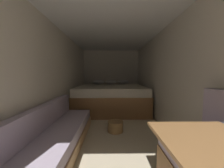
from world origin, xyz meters
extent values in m
plane|color=beige|center=(0.00, 2.10, 0.00)|extent=(7.45, 7.45, 0.00)
cube|color=beige|center=(0.00, 4.85, 1.07)|extent=(2.36, 0.05, 2.15)
cube|color=beige|center=(-1.15, 2.10, 1.07)|extent=(0.05, 5.45, 2.15)
cube|color=beige|center=(1.15, 2.10, 1.07)|extent=(0.05, 5.45, 2.15)
cube|color=white|center=(0.00, 2.10, 2.17)|extent=(2.36, 5.45, 0.05)
cube|color=olive|center=(0.00, 3.74, 0.28)|extent=(2.14, 2.07, 0.56)
cube|color=beige|center=(0.00, 3.74, 0.67)|extent=(2.10, 2.03, 0.22)
ellipsoid|color=white|center=(-0.48, 4.58, 0.87)|extent=(0.46, 0.29, 0.17)
ellipsoid|color=white|center=(0.48, 4.58, 0.87)|extent=(0.46, 0.29, 0.17)
ellipsoid|color=white|center=(0.00, 4.58, 0.87)|extent=(0.46, 0.29, 0.17)
cube|color=tan|center=(-0.80, 1.10, 0.09)|extent=(0.62, 2.76, 0.17)
cube|color=#AD9EB2|center=(-0.80, 1.10, 0.25)|extent=(0.58, 2.72, 0.16)
cube|color=#AD9EB2|center=(-1.05, 1.10, 0.51)|extent=(0.12, 2.72, 0.35)
cube|color=olive|center=(0.61, 0.30, 0.74)|extent=(0.62, 0.58, 0.02)
cylinder|color=olive|center=(0.08, 2.05, 0.10)|extent=(0.32, 0.32, 0.21)
camera|label=1|loc=(-0.02, -0.46, 1.15)|focal=20.35mm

